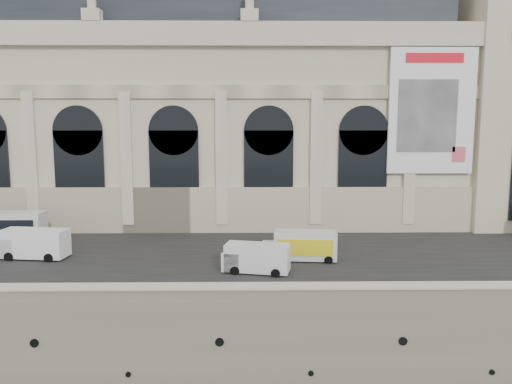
# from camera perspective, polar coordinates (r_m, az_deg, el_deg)

# --- Properties ---
(quay) EXTENTS (160.00, 70.00, 6.00)m
(quay) POSITION_cam_1_polar(r_m,az_deg,el_deg) (67.61, -4.11, -4.77)
(quay) COLOR gray
(quay) RESTS_ON ground
(street) EXTENTS (160.00, 24.00, 0.06)m
(street) POSITION_cam_1_polar(r_m,az_deg,el_deg) (46.53, -5.66, -6.75)
(street) COLOR #2D2D2D
(street) RESTS_ON quay
(parapet) EXTENTS (160.00, 1.40, 1.21)m
(parapet) POSITION_cam_1_polar(r_m,az_deg,el_deg) (33.60, -7.65, -11.51)
(parapet) COLOR gray
(parapet) RESTS_ON quay
(museum) EXTENTS (69.00, 18.70, 29.10)m
(museum) POSITION_cam_1_polar(r_m,az_deg,el_deg) (62.56, -10.03, 9.55)
(museum) COLOR beige
(museum) RESTS_ON quay
(clock_pavilion) EXTENTS (13.00, 14.72, 36.70)m
(clock_pavilion) POSITION_cam_1_polar(r_m,az_deg,el_deg) (66.27, 26.83, 11.94)
(clock_pavilion) COLOR beige
(clock_pavilion) RESTS_ON quay
(van_b) EXTENTS (5.51, 3.00, 2.32)m
(van_b) POSITION_cam_1_polar(r_m,az_deg,el_deg) (39.64, -0.30, -7.56)
(van_b) COLOR silver
(van_b) RESTS_ON quay
(van_c) EXTENTS (6.03, 2.93, 2.59)m
(van_c) POSITION_cam_1_polar(r_m,az_deg,el_deg) (47.87, -24.34, -5.41)
(van_c) COLOR white
(van_c) RESTS_ON quay
(box_truck) EXTENTS (6.53, 2.76, 2.56)m
(box_truck) POSITION_cam_1_polar(r_m,az_deg,el_deg) (43.24, 5.16, -6.15)
(box_truck) COLOR silver
(box_truck) RESTS_ON quay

